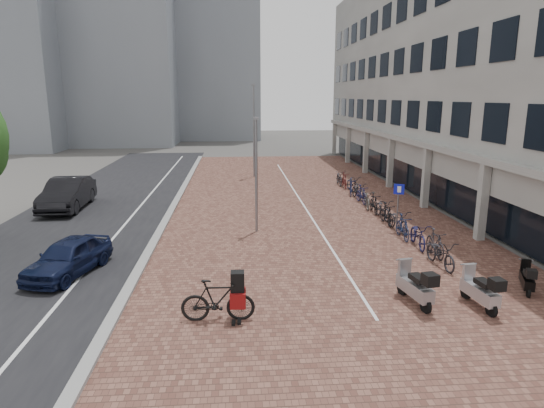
{
  "coord_description": "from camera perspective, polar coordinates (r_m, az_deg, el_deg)",
  "views": [
    {
      "loc": [
        -1.65,
        -14.56,
        6.08
      ],
      "look_at": [
        0.0,
        6.0,
        1.3
      ],
      "focal_mm": 30.91,
      "sensor_mm": 36.0,
      "label": 1
    }
  ],
  "objects": [
    {
      "name": "ground",
      "position": [
        15.86,
        1.76,
        -9.49
      ],
      "size": [
        140.0,
        140.0,
        0.0
      ],
      "primitive_type": "plane",
      "color": "#474442",
      "rests_on": "ground"
    },
    {
      "name": "street_asphalt",
      "position": [
        28.22,
        -19.57,
        -0.15
      ],
      "size": [
        8.0,
        50.0,
        0.03
      ],
      "primitive_type": "cube",
      "color": "black",
      "rests_on": "ground"
    },
    {
      "name": "scooter_back",
      "position": [
        14.69,
        17.01,
        -9.37
      ],
      "size": [
        0.87,
        1.87,
        1.24
      ],
      "primitive_type": null,
      "rotation": [
        0.0,
        0.0,
        0.18
      ],
      "color": "gray",
      "rests_on": "ground"
    },
    {
      "name": "parking_line",
      "position": [
        27.51,
        3.57,
        0.33
      ],
      "size": [
        0.1,
        30.0,
        0.0
      ],
      "primitive_type": "cube",
      "color": "white",
      "rests_on": "plaza_brick"
    },
    {
      "name": "lamp_near",
      "position": [
        20.87,
        -1.93,
        3.34
      ],
      "size": [
        0.12,
        0.12,
        5.13
      ],
      "primitive_type": "cylinder",
      "color": "gray",
      "rests_on": "ground"
    },
    {
      "name": "office_building",
      "position": [
        33.96,
        21.83,
        16.15
      ],
      "size": [
        8.4,
        40.0,
        15.0
      ],
      "color": "#A4A49F",
      "rests_on": "ground"
    },
    {
      "name": "car_navy",
      "position": [
        17.74,
        -23.56,
        -5.94
      ],
      "size": [
        2.5,
        4.04,
        1.28
      ],
      "primitive_type": "imported",
      "rotation": [
        0.0,
        0.0,
        -0.28
      ],
      "color": "black",
      "rests_on": "ground"
    },
    {
      "name": "bike_row",
      "position": [
        25.35,
        12.45,
        0.07
      ],
      "size": [
        1.32,
        18.12,
        1.05
      ],
      "color": "black",
      "rests_on": "ground"
    },
    {
      "name": "hero_bike",
      "position": [
        13.15,
        -6.62,
        -11.49
      ],
      "size": [
        2.05,
        0.64,
        1.44
      ],
      "rotation": [
        0.0,
        0.0,
        1.54
      ],
      "color": "black",
      "rests_on": "ground"
    },
    {
      "name": "plaza_brick",
      "position": [
        27.49,
        3.16,
        0.27
      ],
      "size": [
        14.5,
        42.0,
        0.04
      ],
      "primitive_type": "cube",
      "color": "brown",
      "rests_on": "ground"
    },
    {
      "name": "scooter_front",
      "position": [
        15.11,
        23.99,
        -9.44
      ],
      "size": [
        0.72,
        1.76,
        1.18
      ],
      "primitive_type": null,
      "rotation": [
        0.0,
        0.0,
        0.11
      ],
      "color": "#AEAEB3",
      "rests_on": "ground"
    },
    {
      "name": "bg_towers",
      "position": [
        65.23,
        -16.75,
        19.47
      ],
      "size": [
        33.0,
        23.0,
        32.0
      ],
      "color": "gray",
      "rests_on": "ground"
    },
    {
      "name": "scooter_mid",
      "position": [
        16.99,
        28.64,
        -7.89
      ],
      "size": [
        0.96,
        1.43,
        0.95
      ],
      "primitive_type": null,
      "rotation": [
        0.0,
        0.0,
        -0.42
      ],
      "color": "black",
      "rests_on": "ground"
    },
    {
      "name": "car_dark",
      "position": [
        27.92,
        -23.65,
        1.15
      ],
      "size": [
        1.93,
        5.22,
        1.7
      ],
      "primitive_type": "imported",
      "rotation": [
        0.0,
        0.0,
        0.03
      ],
      "color": "black",
      "rests_on": "ground"
    },
    {
      "name": "parking_sign",
      "position": [
        21.89,
        15.12,
        0.42
      ],
      "size": [
        0.45,
        0.2,
        2.22
      ],
      "rotation": [
        0.0,
        0.0,
        -0.36
      ],
      "color": "slate",
      "rests_on": "ground"
    },
    {
      "name": "curb",
      "position": [
        27.45,
        -11.69,
        0.12
      ],
      "size": [
        0.35,
        42.0,
        0.14
      ],
      "primitive_type": "cube",
      "color": "gray",
      "rests_on": "ground"
    },
    {
      "name": "shoes",
      "position": [
        13.16,
        -4.36,
        -14.29
      ],
      "size": [
        0.37,
        0.31,
        0.09
      ],
      "primitive_type": null,
      "rotation": [
        0.0,
        0.0,
        -0.04
      ],
      "color": "black",
      "rests_on": "ground"
    },
    {
      "name": "lamp_far",
      "position": [
        35.67,
        -2.24,
        8.79
      ],
      "size": [
        0.12,
        0.12,
        6.88
      ],
      "primitive_type": "cylinder",
      "color": "gray",
      "rests_on": "ground"
    },
    {
      "name": "lane_line",
      "position": [
        27.76,
        -15.58,
        -0.04
      ],
      "size": [
        0.12,
        44.0,
        0.0
      ],
      "primitive_type": "cube",
      "color": "white",
      "rests_on": "street_asphalt"
    }
  ]
}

